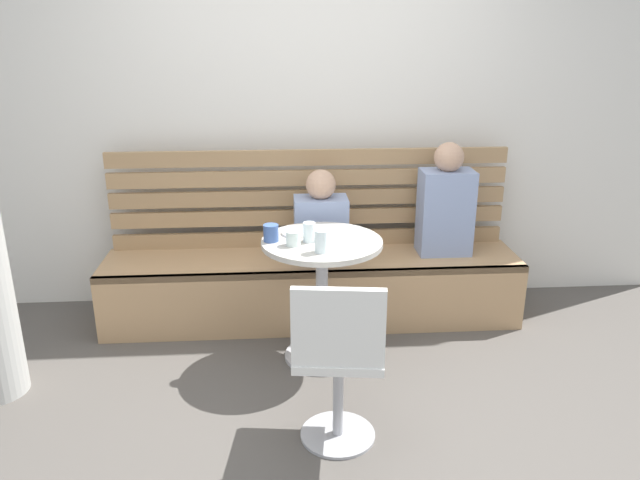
{
  "coord_description": "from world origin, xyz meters",
  "views": [
    {
      "loc": [
        -0.22,
        -2.55,
        1.88
      ],
      "look_at": [
        0.01,
        0.66,
        0.75
      ],
      "focal_mm": 34.6,
      "sensor_mm": 36.0,
      "label": 1
    }
  ],
  "objects_px": {
    "white_chair": "(338,358)",
    "cup_glass_short": "(293,238)",
    "person_child_left": "(321,220)",
    "booth_bench": "(312,288)",
    "cup_glass_tall": "(321,241)",
    "plate_small": "(296,233)",
    "cup_ceramic_white": "(325,234)",
    "cup_water_clear": "(309,232)",
    "person_adult": "(446,205)",
    "cup_mug_blue": "(271,233)",
    "cafe_table": "(322,277)"
  },
  "relations": [
    {
      "from": "white_chair",
      "to": "cup_glass_short",
      "type": "distance_m",
      "value": 0.82
    },
    {
      "from": "person_child_left",
      "to": "booth_bench",
      "type": "bearing_deg",
      "value": -173.21
    },
    {
      "from": "cup_glass_tall",
      "to": "plate_small",
      "type": "distance_m",
      "value": 0.34
    },
    {
      "from": "cup_ceramic_white",
      "to": "cup_water_clear",
      "type": "bearing_deg",
      "value": -164.75
    },
    {
      "from": "person_adult",
      "to": "person_child_left",
      "type": "relative_size",
      "value": 1.27
    },
    {
      "from": "cup_water_clear",
      "to": "person_child_left",
      "type": "bearing_deg",
      "value": 79.02
    },
    {
      "from": "person_adult",
      "to": "person_child_left",
      "type": "height_order",
      "value": "person_adult"
    },
    {
      "from": "cup_mug_blue",
      "to": "plate_small",
      "type": "xyz_separation_m",
      "value": [
        0.14,
        0.11,
        -0.04
      ]
    },
    {
      "from": "cup_glass_short",
      "to": "plate_small",
      "type": "relative_size",
      "value": 0.47
    },
    {
      "from": "person_adult",
      "to": "cup_glass_tall",
      "type": "height_order",
      "value": "person_adult"
    },
    {
      "from": "cafe_table",
      "to": "person_child_left",
      "type": "xyz_separation_m",
      "value": [
        0.03,
        0.52,
        0.18
      ]
    },
    {
      "from": "cup_glass_tall",
      "to": "cup_water_clear",
      "type": "bearing_deg",
      "value": 107.38
    },
    {
      "from": "cup_ceramic_white",
      "to": "cup_water_clear",
      "type": "relative_size",
      "value": 0.73
    },
    {
      "from": "booth_bench",
      "to": "cup_water_clear",
      "type": "xyz_separation_m",
      "value": [
        -0.05,
        -0.53,
        0.57
      ]
    },
    {
      "from": "cup_water_clear",
      "to": "white_chair",
      "type": "bearing_deg",
      "value": -83.84
    },
    {
      "from": "cafe_table",
      "to": "person_adult",
      "type": "height_order",
      "value": "person_adult"
    },
    {
      "from": "cup_glass_tall",
      "to": "cup_water_clear",
      "type": "distance_m",
      "value": 0.18
    },
    {
      "from": "white_chair",
      "to": "person_child_left",
      "type": "xyz_separation_m",
      "value": [
        0.02,
        1.33,
        0.23
      ]
    },
    {
      "from": "person_adult",
      "to": "cup_mug_blue",
      "type": "height_order",
      "value": "person_adult"
    },
    {
      "from": "cup_ceramic_white",
      "to": "cup_glass_tall",
      "type": "distance_m",
      "value": 0.2
    },
    {
      "from": "booth_bench",
      "to": "cafe_table",
      "type": "xyz_separation_m",
      "value": [
        0.03,
        -0.51,
        0.3
      ]
    },
    {
      "from": "plate_small",
      "to": "person_child_left",
      "type": "bearing_deg",
      "value": 66.97
    },
    {
      "from": "white_chair",
      "to": "cup_glass_short",
      "type": "relative_size",
      "value": 10.63
    },
    {
      "from": "cafe_table",
      "to": "person_child_left",
      "type": "distance_m",
      "value": 0.55
    },
    {
      "from": "cup_ceramic_white",
      "to": "cup_glass_short",
      "type": "height_order",
      "value": "cup_glass_short"
    },
    {
      "from": "person_child_left",
      "to": "cup_glass_tall",
      "type": "xyz_separation_m",
      "value": [
        -0.05,
        -0.71,
        0.11
      ]
    },
    {
      "from": "white_chair",
      "to": "cup_glass_short",
      "type": "bearing_deg",
      "value": 103.31
    },
    {
      "from": "cafe_table",
      "to": "cup_ceramic_white",
      "type": "xyz_separation_m",
      "value": [
        0.02,
        0.01,
        0.26
      ]
    },
    {
      "from": "booth_bench",
      "to": "cup_ceramic_white",
      "type": "bearing_deg",
      "value": -85.27
    },
    {
      "from": "cup_glass_tall",
      "to": "plate_small",
      "type": "height_order",
      "value": "cup_glass_tall"
    },
    {
      "from": "booth_bench",
      "to": "person_child_left",
      "type": "distance_m",
      "value": 0.48
    },
    {
      "from": "person_child_left",
      "to": "cup_glass_short",
      "type": "distance_m",
      "value": 0.63
    },
    {
      "from": "cup_ceramic_white",
      "to": "booth_bench",
      "type": "bearing_deg",
      "value": 94.73
    },
    {
      "from": "booth_bench",
      "to": "cup_mug_blue",
      "type": "height_order",
      "value": "cup_mug_blue"
    },
    {
      "from": "cafe_table",
      "to": "cup_mug_blue",
      "type": "bearing_deg",
      "value": 178.92
    },
    {
      "from": "cafe_table",
      "to": "plate_small",
      "type": "height_order",
      "value": "plate_small"
    },
    {
      "from": "cup_glass_short",
      "to": "booth_bench",
      "type": "bearing_deg",
      "value": 76.86
    },
    {
      "from": "white_chair",
      "to": "cafe_table",
      "type": "bearing_deg",
      "value": 90.95
    },
    {
      "from": "white_chair",
      "to": "cup_glass_tall",
      "type": "height_order",
      "value": "cup_glass_tall"
    },
    {
      "from": "cup_mug_blue",
      "to": "cup_ceramic_white",
      "type": "relative_size",
      "value": 1.19
    },
    {
      "from": "booth_bench",
      "to": "plate_small",
      "type": "bearing_deg",
      "value": -106.07
    },
    {
      "from": "plate_small",
      "to": "cup_mug_blue",
      "type": "bearing_deg",
      "value": -141.59
    },
    {
      "from": "cup_water_clear",
      "to": "plate_small",
      "type": "xyz_separation_m",
      "value": [
        -0.07,
        0.14,
        -0.05
      ]
    },
    {
      "from": "booth_bench",
      "to": "cup_mug_blue",
      "type": "distance_m",
      "value": 0.8
    },
    {
      "from": "white_chair",
      "to": "person_adult",
      "type": "distance_m",
      "value": 1.63
    },
    {
      "from": "cup_glass_tall",
      "to": "booth_bench",
      "type": "bearing_deg",
      "value": 90.55
    },
    {
      "from": "person_adult",
      "to": "plate_small",
      "type": "relative_size",
      "value": 4.33
    },
    {
      "from": "booth_bench",
      "to": "cafe_table",
      "type": "distance_m",
      "value": 0.59
    },
    {
      "from": "booth_bench",
      "to": "plate_small",
      "type": "relative_size",
      "value": 15.88
    },
    {
      "from": "cup_water_clear",
      "to": "cup_glass_tall",
      "type": "bearing_deg",
      "value": -72.62
    }
  ]
}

